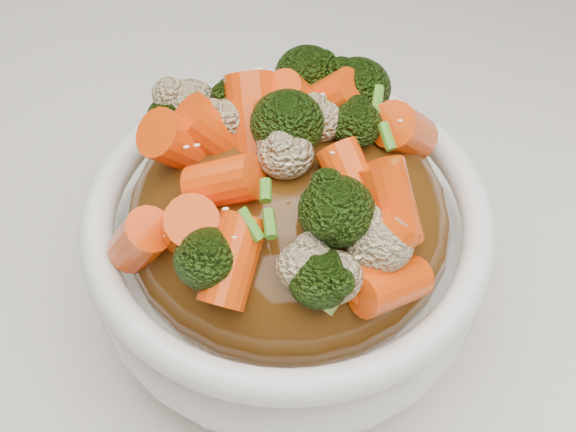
{
  "coord_description": "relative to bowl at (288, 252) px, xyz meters",
  "views": [
    {
      "loc": [
        -0.06,
        -0.23,
        1.15
      ],
      "look_at": [
        -0.03,
        0.03,
        0.82
      ],
      "focal_mm": 50.0,
      "sensor_mm": 36.0,
      "label": 1
    }
  ],
  "objects": [
    {
      "name": "bowl",
      "position": [
        0.0,
        0.0,
        0.0
      ],
      "size": [
        0.22,
        0.22,
        0.08
      ],
      "primitive_type": null,
      "rotation": [
        0.0,
        0.0,
        0.04
      ],
      "color": "white",
      "rests_on": "tablecloth"
    },
    {
      "name": "cauliflower",
      "position": [
        0.0,
        0.0,
        0.09
      ],
      "size": [
        0.18,
        0.18,
        0.04
      ],
      "primitive_type": null,
      "rotation": [
        0.0,
        0.0,
        0.04
      ],
      "color": "#C6B487",
      "rests_on": "sauce_base"
    },
    {
      "name": "tablecloth",
      "position": [
        0.03,
        -0.03,
        -0.06
      ],
      "size": [
        1.2,
        0.8,
        0.04
      ],
      "primitive_type": "cube",
      "color": "silver",
      "rests_on": "dining_table"
    },
    {
      "name": "scallions",
      "position": [
        0.0,
        0.0,
        0.09
      ],
      "size": [
        0.13,
        0.13,
        0.02
      ],
      "primitive_type": null,
      "rotation": [
        0.0,
        0.0,
        0.04
      ],
      "color": "#43891F",
      "rests_on": "sauce_base"
    },
    {
      "name": "carrots",
      "position": [
        0.0,
        0.0,
        0.09
      ],
      "size": [
        0.18,
        0.18,
        0.05
      ],
      "primitive_type": null,
      "rotation": [
        0.0,
        0.0,
        0.04
      ],
      "color": "#F54807",
      "rests_on": "sauce_base"
    },
    {
      "name": "sesame_seeds",
      "position": [
        0.0,
        0.0,
        0.09
      ],
      "size": [
        0.16,
        0.16,
        0.01
      ],
      "primitive_type": null,
      "rotation": [
        0.0,
        0.0,
        0.04
      ],
      "color": "beige",
      "rests_on": "sauce_base"
    },
    {
      "name": "sauce_base",
      "position": [
        0.0,
        0.0,
        0.03
      ],
      "size": [
        0.18,
        0.18,
        0.09
      ],
      "primitive_type": "ellipsoid",
      "rotation": [
        0.0,
        0.0,
        0.04
      ],
      "color": "#4D2C0D",
      "rests_on": "bowl"
    },
    {
      "name": "broccoli",
      "position": [
        0.0,
        0.0,
        0.09
      ],
      "size": [
        0.18,
        0.18,
        0.04
      ],
      "primitive_type": null,
      "rotation": [
        0.0,
        0.0,
        0.04
      ],
      "color": "black",
      "rests_on": "sauce_base"
    }
  ]
}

